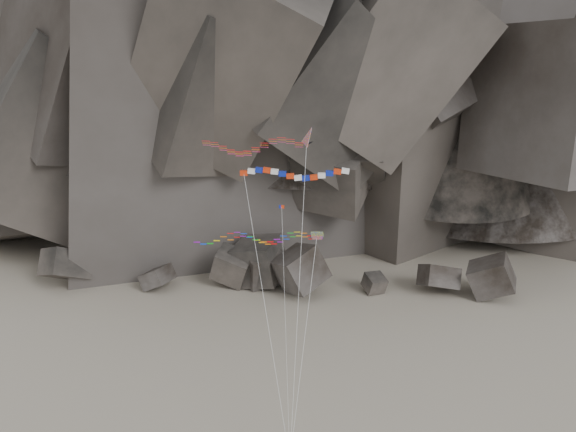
{
  "coord_description": "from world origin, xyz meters",
  "views": [
    {
      "loc": [
        1.97,
        -46.15,
        33.55
      ],
      "look_at": [
        0.64,
        6.0,
        18.85
      ],
      "focal_mm": 35.0,
      "sensor_mm": 36.0,
      "label": 1
    }
  ],
  "objects_px": {
    "pennant_kite": "(284,273)",
    "parafoil_kite": "(252,238)",
    "banner_kite": "(294,175)",
    "delta_kite": "(249,145)"
  },
  "relations": [
    {
      "from": "delta_kite",
      "to": "parafoil_kite",
      "type": "xyz_separation_m",
      "value": [
        0.05,
        1.11,
        -8.84
      ]
    },
    {
      "from": "banner_kite",
      "to": "parafoil_kite",
      "type": "relative_size",
      "value": 1.36
    },
    {
      "from": "pennant_kite",
      "to": "parafoil_kite",
      "type": "bearing_deg",
      "value": 140.0
    },
    {
      "from": "parafoil_kite",
      "to": "pennant_kite",
      "type": "xyz_separation_m",
      "value": [
        3.07,
        -3.7,
        -2.03
      ]
    },
    {
      "from": "parafoil_kite",
      "to": "delta_kite",
      "type": "bearing_deg",
      "value": -74.84
    },
    {
      "from": "banner_kite",
      "to": "delta_kite",
      "type": "bearing_deg",
      "value": -157.53
    },
    {
      "from": "delta_kite",
      "to": "parafoil_kite",
      "type": "height_order",
      "value": "delta_kite"
    },
    {
      "from": "banner_kite",
      "to": "parafoil_kite",
      "type": "distance_m",
      "value": 7.1
    },
    {
      "from": "parafoil_kite",
      "to": "pennant_kite",
      "type": "relative_size",
      "value": 0.86
    },
    {
      "from": "pennant_kite",
      "to": "banner_kite",
      "type": "bearing_deg",
      "value": 88.61
    }
  ]
}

